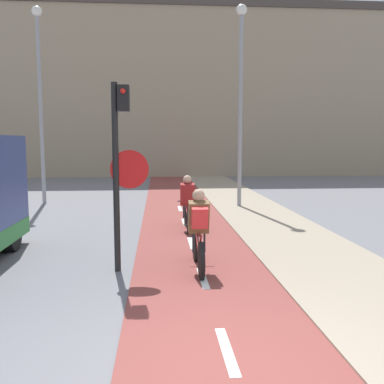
{
  "coord_description": "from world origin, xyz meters",
  "views": [
    {
      "loc": [
        -0.73,
        -3.89,
        2.29
      ],
      "look_at": [
        0.0,
        5.33,
        1.2
      ],
      "focal_mm": 40.0,
      "sensor_mm": 36.0,
      "label": 1
    }
  ],
  "objects_px": {
    "cyclist_near": "(199,232)",
    "cyclist_far": "(187,205)",
    "traffic_light_pole": "(120,157)",
    "street_lamp_far": "(40,86)",
    "street_lamp_sidewalk": "(241,86)"
  },
  "relations": [
    {
      "from": "traffic_light_pole",
      "to": "cyclist_near",
      "type": "bearing_deg",
      "value": -4.31
    },
    {
      "from": "street_lamp_sidewalk",
      "to": "cyclist_near",
      "type": "relative_size",
      "value": 3.95
    },
    {
      "from": "cyclist_near",
      "to": "cyclist_far",
      "type": "height_order",
      "value": "cyclist_near"
    },
    {
      "from": "street_lamp_sidewalk",
      "to": "cyclist_far",
      "type": "bearing_deg",
      "value": -119.09
    },
    {
      "from": "traffic_light_pole",
      "to": "street_lamp_far",
      "type": "bearing_deg",
      "value": 112.42
    },
    {
      "from": "street_lamp_far",
      "to": "street_lamp_sidewalk",
      "type": "bearing_deg",
      "value": -12.05
    },
    {
      "from": "cyclist_far",
      "to": "street_lamp_sidewalk",
      "type": "bearing_deg",
      "value": 60.91
    },
    {
      "from": "street_lamp_sidewalk",
      "to": "cyclist_near",
      "type": "bearing_deg",
      "value": -106.23
    },
    {
      "from": "cyclist_near",
      "to": "cyclist_far",
      "type": "relative_size",
      "value": 1.05
    },
    {
      "from": "street_lamp_far",
      "to": "cyclist_far",
      "type": "bearing_deg",
      "value": -46.48
    },
    {
      "from": "traffic_light_pole",
      "to": "street_lamp_sidewalk",
      "type": "distance_m",
      "value": 8.3
    },
    {
      "from": "street_lamp_sidewalk",
      "to": "street_lamp_far",
      "type": "bearing_deg",
      "value": 167.95
    },
    {
      "from": "cyclist_near",
      "to": "cyclist_far",
      "type": "xyz_separation_m",
      "value": [
        0.04,
        3.57,
        -0.05
      ]
    },
    {
      "from": "traffic_light_pole",
      "to": "street_lamp_sidewalk",
      "type": "xyz_separation_m",
      "value": [
        3.49,
        7.22,
        2.15
      ]
    },
    {
      "from": "traffic_light_pole",
      "to": "cyclist_near",
      "type": "height_order",
      "value": "traffic_light_pole"
    }
  ]
}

